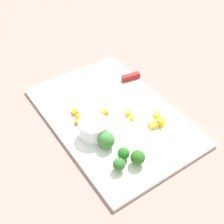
{
  "coord_description": "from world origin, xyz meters",
  "views": [
    {
      "loc": [
        0.51,
        -0.35,
        0.61
      ],
      "look_at": [
        0.0,
        0.0,
        0.02
      ],
      "focal_mm": 48.42,
      "sensor_mm": 36.0,
      "label": 1
    }
  ],
  "objects": [
    {
      "name": "ground_plane",
      "position": [
        0.0,
        0.0,
        0.0
      ],
      "size": [
        4.0,
        4.0,
        0.0
      ],
      "primitive_type": "plane",
      "color": "gray"
    },
    {
      "name": "cutting_board",
      "position": [
        0.0,
        0.0,
        0.01
      ],
      "size": [
        0.49,
        0.32,
        0.01
      ],
      "primitive_type": "cube",
      "color": "white",
      "rests_on": "ground_plane"
    },
    {
      "name": "prep_bowl",
      "position": [
        0.04,
        -0.08,
        0.04
      ],
      "size": [
        0.08,
        0.08,
        0.05
      ],
      "primitive_type": "cylinder",
      "color": "white",
      "rests_on": "cutting_board"
    },
    {
      "name": "chef_knife",
      "position": [
        -0.12,
        0.07,
        0.02
      ],
      "size": [
        0.08,
        0.31,
        0.02
      ],
      "rotation": [
        0.0,
        0.0,
        4.52
      ],
      "color": "silver",
      "rests_on": "cutting_board"
    },
    {
      "name": "carrot_dice_0",
      "position": [
        -0.01,
        -0.02,
        0.02
      ],
      "size": [
        0.02,
        0.02,
        0.01
      ],
      "primitive_type": "cube",
      "rotation": [
        0.0,
        0.0,
        0.14
      ],
      "color": "orange",
      "rests_on": "cutting_board"
    },
    {
      "name": "carrot_dice_1",
      "position": [
        -0.04,
        -0.09,
        0.02
      ],
      "size": [
        0.02,
        0.02,
        0.01
      ],
      "primitive_type": "cube",
      "rotation": [
        0.0,
        0.0,
        2.36
      ],
      "color": "orange",
      "rests_on": "cutting_board"
    },
    {
      "name": "carrot_dice_2",
      "position": [
        0.01,
        -0.04,
        0.02
      ],
      "size": [
        0.02,
        0.02,
        0.01
      ],
      "primitive_type": "cube",
      "rotation": [
        0.0,
        0.0,
        3.12
      ],
      "color": "orange",
      "rests_on": "cutting_board"
    },
    {
      "name": "carrot_dice_3",
      "position": [
        -0.02,
        -0.1,
        0.02
      ],
      "size": [
        0.02,
        0.01,
        0.01
      ],
      "primitive_type": "cube",
      "rotation": [
        0.0,
        0.0,
        1.37
      ],
      "color": "orange",
      "rests_on": "cutting_board"
    },
    {
      "name": "carrot_dice_4",
      "position": [
        -0.06,
        -0.09,
        0.02
      ],
      "size": [
        0.02,
        0.02,
        0.01
      ],
      "primitive_type": "cube",
      "rotation": [
        0.0,
        0.0,
        0.29
      ],
      "color": "orange",
      "rests_on": "cutting_board"
    },
    {
      "name": "carrot_dice_5",
      "position": [
        -0.0,
        -0.03,
        0.02
      ],
      "size": [
        0.01,
        0.02,
        0.01
      ],
      "primitive_type": "cube",
      "rotation": [
        0.0,
        0.0,
        0.39
      ],
      "color": "orange",
      "rests_on": "cutting_board"
    },
    {
      "name": "pepper_dice_0",
      "position": [
        0.03,
        0.04,
        0.02
      ],
      "size": [
        0.02,
        0.02,
        0.01
      ],
      "primitive_type": "cube",
      "rotation": [
        0.0,
        0.0,
        1.04
      ],
      "color": "yellow",
      "rests_on": "cutting_board"
    },
    {
      "name": "pepper_dice_1",
      "position": [
        0.05,
        0.04,
        0.02
      ],
      "size": [
        0.02,
        0.02,
        0.01
      ],
      "primitive_type": "cube",
      "rotation": [
        0.0,
        0.0,
        2.0
      ],
      "color": "yellow",
      "rests_on": "cutting_board"
    },
    {
      "name": "pepper_dice_2",
      "position": [
        0.08,
        0.1,
        0.02
      ],
      "size": [
        0.02,
        0.02,
        0.01
      ],
      "primitive_type": "cube",
      "rotation": [
        0.0,
        0.0,
        2.55
      ],
      "color": "yellow",
      "rests_on": "cutting_board"
    },
    {
      "name": "pepper_dice_3",
      "position": [
        0.1,
        0.07,
        0.02
      ],
      "size": [
        0.03,
        0.03,
        0.01
      ],
      "primitive_type": "cube",
      "rotation": [
        0.0,
        0.0,
        2.9
      ],
      "color": "yellow",
      "rests_on": "cutting_board"
    },
    {
      "name": "pepper_dice_4",
      "position": [
        0.11,
        0.09,
        0.02
      ],
      "size": [
        0.03,
        0.03,
        0.02
      ],
      "primitive_type": "cube",
      "rotation": [
        0.0,
        0.0,
        0.39
      ],
      "color": "yellow",
      "rests_on": "cutting_board"
    },
    {
      "name": "broccoli_floret_0",
      "position": [
        0.17,
        -0.09,
        0.03
      ],
      "size": [
        0.03,
        0.03,
        0.04
      ],
      "color": "#98B16D",
      "rests_on": "cutting_board"
    },
    {
      "name": "broccoli_floret_1",
      "position": [
        0.09,
        -0.08,
        0.04
      ],
      "size": [
        0.04,
        0.04,
        0.05
      ],
      "color": "#82AD56",
      "rests_on": "cutting_board"
    },
    {
      "name": "broccoli_floret_2",
      "position": [
        0.14,
        -0.06,
        0.03
      ],
      "size": [
        0.03,
        0.03,
        0.03
      ],
      "color": "#80B56A",
      "rests_on": "cutting_board"
    },
    {
      "name": "broccoli_floret_3",
      "position": [
        0.18,
        -0.05,
        0.04
      ],
      "size": [
        0.04,
        0.04,
        0.04
      ],
      "color": "#83BE5D",
      "rests_on": "cutting_board"
    }
  ]
}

